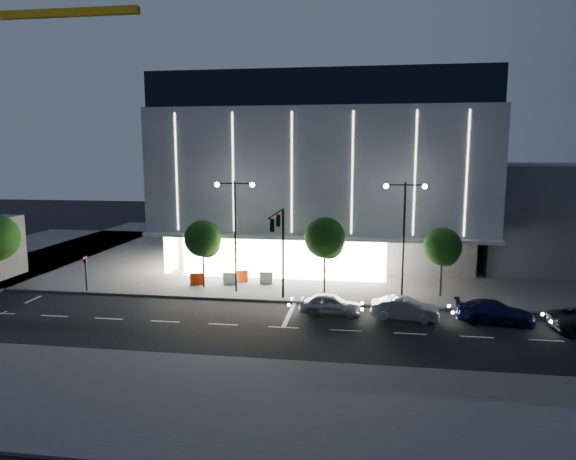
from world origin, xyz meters
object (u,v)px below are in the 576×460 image
(tree_right, at_px, (443,249))
(street_lamp_west, at_px, (235,220))
(barrier_d, at_px, (266,278))
(barrier_c, at_px, (242,276))
(car_second, at_px, (405,309))
(street_lamp_east, at_px, (404,223))
(barrier_a, at_px, (197,279))
(tree_mid, at_px, (325,240))
(tree_left, at_px, (203,241))
(car_lead, at_px, (331,304))
(traffic_mast, at_px, (280,238))
(barrier_b, at_px, (230,278))
(car_third, at_px, (495,312))
(ped_signal_far, at_px, (86,270))

(tree_right, bearing_deg, street_lamp_west, -176.36)
(barrier_d, bearing_deg, barrier_c, 173.79)
(car_second, distance_m, barrier_d, 13.25)
(street_lamp_east, xyz_separation_m, barrier_a, (-16.78, 1.51, -5.31))
(barrier_a, xyz_separation_m, barrier_c, (3.50, 1.53, 0.00))
(barrier_c, bearing_deg, tree_mid, -35.63)
(tree_left, height_order, barrier_a, tree_left)
(street_lamp_west, height_order, barrier_d, street_lamp_west)
(car_second, relative_size, barrier_d, 4.09)
(street_lamp_east, bearing_deg, car_lead, -139.52)
(traffic_mast, relative_size, barrier_a, 6.43)
(tree_right, height_order, barrier_a, tree_right)
(barrier_b, bearing_deg, street_lamp_west, -63.48)
(car_lead, bearing_deg, barrier_a, 66.43)
(tree_right, distance_m, car_second, 7.26)
(barrier_b, xyz_separation_m, barrier_d, (3.04, 0.62, 0.00))
(barrier_a, bearing_deg, street_lamp_east, -22.29)
(street_lamp_east, xyz_separation_m, car_lead, (-5.16, -4.40, -5.22))
(barrier_d, bearing_deg, traffic_mast, -68.33)
(tree_left, bearing_deg, tree_right, -0.00)
(street_lamp_west, height_order, car_third, street_lamp_west)
(tree_right, bearing_deg, car_third, -64.25)
(ped_signal_far, relative_size, tree_right, 0.54)
(car_third, relative_size, barrier_d, 4.59)
(ped_signal_far, relative_size, barrier_c, 2.73)
(tree_mid, bearing_deg, barrier_d, 161.07)
(street_lamp_west, xyz_separation_m, car_second, (12.86, -4.71, -5.21))
(tree_right, height_order, car_third, tree_right)
(street_lamp_west, distance_m, ped_signal_far, 12.76)
(barrier_a, xyz_separation_m, barrier_b, (2.67, 0.63, 0.00))
(car_second, height_order, barrier_b, car_second)
(street_lamp_east, bearing_deg, barrier_a, 174.84)
(tree_left, xyz_separation_m, barrier_d, (4.90, 1.75, -3.38))
(street_lamp_west, xyz_separation_m, barrier_c, (-0.29, 3.04, -5.31))
(street_lamp_west, bearing_deg, car_third, -13.58)
(tree_mid, distance_m, barrier_c, 8.43)
(ped_signal_far, bearing_deg, street_lamp_west, 7.13)
(tree_right, distance_m, barrier_a, 20.08)
(traffic_mast, relative_size, ped_signal_far, 2.36)
(barrier_b, xyz_separation_m, barrier_c, (0.83, 0.89, 0.00))
(street_lamp_west, bearing_deg, barrier_a, 158.19)
(ped_signal_far, height_order, barrier_d, ped_signal_far)
(barrier_a, height_order, barrier_c, same)
(ped_signal_far, xyz_separation_m, barrier_a, (8.22, 3.02, -1.24))
(car_lead, distance_m, barrier_a, 13.05)
(street_lamp_west, height_order, car_second, street_lamp_west)
(tree_right, relative_size, barrier_b, 5.01)
(tree_left, relative_size, barrier_c, 5.20)
(car_second, bearing_deg, street_lamp_east, 5.41)
(barrier_c, bearing_deg, tree_right, -27.25)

